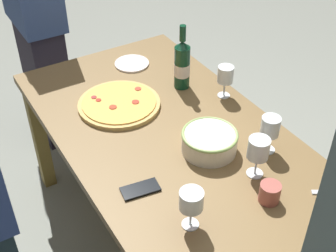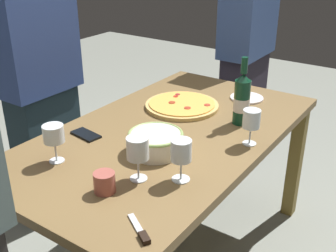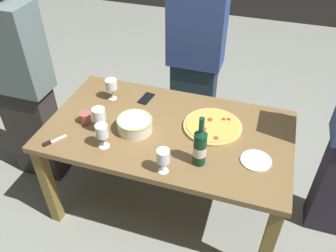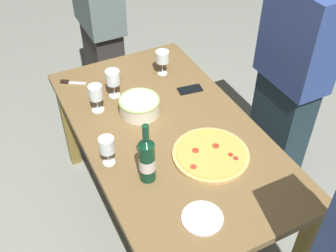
{
  "view_description": "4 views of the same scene",
  "coord_description": "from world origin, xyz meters",
  "px_view_note": "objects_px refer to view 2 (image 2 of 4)",
  "views": [
    {
      "loc": [
        -1.35,
        0.81,
        2.0
      ],
      "look_at": [
        0.0,
        0.0,
        0.77
      ],
      "focal_mm": 49.34,
      "sensor_mm": 36.0,
      "label": 1
    },
    {
      "loc": [
        -1.45,
        -1.0,
        1.59
      ],
      "look_at": [
        0.0,
        0.0,
        0.77
      ],
      "focal_mm": 44.92,
      "sensor_mm": 36.0,
      "label": 2
    },
    {
      "loc": [
        0.53,
        -1.65,
        2.19
      ],
      "look_at": [
        0.0,
        0.0,
        0.77
      ],
      "focal_mm": 36.73,
      "sensor_mm": 36.0,
      "label": 3
    },
    {
      "loc": [
        1.46,
        -0.73,
        2.21
      ],
      "look_at": [
        0.0,
        0.0,
        0.77
      ],
      "focal_mm": 43.81,
      "sensor_mm": 36.0,
      "label": 4
    }
  ],
  "objects_px": {
    "wine_glass_near_pizza": "(181,153)",
    "wine_glass_by_bottle": "(138,150)",
    "pizza": "(182,105)",
    "wine_bottle": "(242,99)",
    "serving_bowl": "(156,141)",
    "wine_glass_far_right": "(251,121)",
    "cup_amber": "(104,182)",
    "person_host": "(246,52)",
    "dining_table": "(168,148)",
    "person_guest_left": "(40,88)",
    "wine_glass_far_left": "(54,135)",
    "side_plate": "(247,98)",
    "pizza_knife": "(141,232)",
    "cell_phone": "(86,135)"
  },
  "relations": [
    {
      "from": "wine_glass_near_pizza",
      "to": "wine_glass_by_bottle",
      "type": "xyz_separation_m",
      "value": [
        -0.09,
        0.13,
        0.01
      ]
    },
    {
      "from": "pizza",
      "to": "wine_bottle",
      "type": "bearing_deg",
      "value": -91.52
    },
    {
      "from": "serving_bowl",
      "to": "pizza",
      "type": "bearing_deg",
      "value": 20.44
    },
    {
      "from": "pizza",
      "to": "wine_glass_far_right",
      "type": "bearing_deg",
      "value": -111.37
    },
    {
      "from": "cup_amber",
      "to": "person_host",
      "type": "xyz_separation_m",
      "value": [
        1.76,
        0.28,
        0.04
      ]
    },
    {
      "from": "dining_table",
      "to": "serving_bowl",
      "type": "distance_m",
      "value": 0.26
    },
    {
      "from": "dining_table",
      "to": "person_guest_left",
      "type": "distance_m",
      "value": 0.86
    },
    {
      "from": "wine_glass_near_pizza",
      "to": "cup_amber",
      "type": "xyz_separation_m",
      "value": [
        -0.22,
        0.18,
        -0.08
      ]
    },
    {
      "from": "wine_glass_near_pizza",
      "to": "cup_amber",
      "type": "relative_size",
      "value": 2.12
    },
    {
      "from": "wine_glass_far_left",
      "to": "side_plate",
      "type": "height_order",
      "value": "wine_glass_far_left"
    },
    {
      "from": "side_plate",
      "to": "wine_glass_by_bottle",
      "type": "bearing_deg",
      "value": -178.76
    },
    {
      "from": "person_host",
      "to": "pizza_knife",
      "type": "bearing_deg",
      "value": 7.44
    },
    {
      "from": "side_plate",
      "to": "person_host",
      "type": "bearing_deg",
      "value": 25.72
    },
    {
      "from": "serving_bowl",
      "to": "pizza_knife",
      "type": "relative_size",
      "value": 1.6
    },
    {
      "from": "dining_table",
      "to": "wine_glass_near_pizza",
      "type": "relative_size",
      "value": 9.7
    },
    {
      "from": "wine_glass_near_pizza",
      "to": "wine_glass_far_left",
      "type": "relative_size",
      "value": 1.04
    },
    {
      "from": "side_plate",
      "to": "wine_glass_far_left",
      "type": "bearing_deg",
      "value": 162.78
    },
    {
      "from": "cell_phone",
      "to": "pizza_knife",
      "type": "height_order",
      "value": "pizza_knife"
    },
    {
      "from": "cell_phone",
      "to": "person_host",
      "type": "bearing_deg",
      "value": -175.6
    },
    {
      "from": "dining_table",
      "to": "wine_glass_far_right",
      "type": "height_order",
      "value": "wine_glass_far_right"
    },
    {
      "from": "wine_glass_near_pizza",
      "to": "cup_amber",
      "type": "bearing_deg",
      "value": 140.78
    },
    {
      "from": "pizza_knife",
      "to": "wine_glass_far_right",
      "type": "bearing_deg",
      "value": -1.47
    },
    {
      "from": "wine_glass_far_right",
      "to": "person_host",
      "type": "bearing_deg",
      "value": 25.92
    },
    {
      "from": "side_plate",
      "to": "person_host",
      "type": "xyz_separation_m",
      "value": [
        0.63,
        0.31,
        0.07
      ]
    },
    {
      "from": "pizza",
      "to": "wine_glass_far_left",
      "type": "distance_m",
      "value": 0.78
    },
    {
      "from": "serving_bowl",
      "to": "cell_phone",
      "type": "height_order",
      "value": "serving_bowl"
    },
    {
      "from": "serving_bowl",
      "to": "side_plate",
      "type": "bearing_deg",
      "value": -3.67
    },
    {
      "from": "wine_glass_far_left",
      "to": "person_guest_left",
      "type": "relative_size",
      "value": 0.1
    },
    {
      "from": "pizza",
      "to": "pizza_knife",
      "type": "bearing_deg",
      "value": -154.08
    },
    {
      "from": "wine_glass_far_left",
      "to": "wine_glass_far_right",
      "type": "xyz_separation_m",
      "value": [
        0.58,
        -0.57,
        -0.0
      ]
    },
    {
      "from": "cell_phone",
      "to": "wine_glass_near_pizza",
      "type": "bearing_deg",
      "value": 91.36
    },
    {
      "from": "wine_glass_near_pizza",
      "to": "wine_glass_by_bottle",
      "type": "height_order",
      "value": "wine_glass_by_bottle"
    },
    {
      "from": "wine_glass_far_right",
      "to": "person_host",
      "type": "relative_size",
      "value": 0.1
    },
    {
      "from": "person_host",
      "to": "person_guest_left",
      "type": "relative_size",
      "value": 1.03
    },
    {
      "from": "serving_bowl",
      "to": "cup_amber",
      "type": "relative_size",
      "value": 2.99
    },
    {
      "from": "wine_glass_near_pizza",
      "to": "side_plate",
      "type": "relative_size",
      "value": 0.9
    },
    {
      "from": "person_host",
      "to": "wine_glass_near_pizza",
      "type": "bearing_deg",
      "value": 8.28
    },
    {
      "from": "serving_bowl",
      "to": "wine_glass_far_right",
      "type": "bearing_deg",
      "value": -45.08
    },
    {
      "from": "wine_bottle",
      "to": "pizza_knife",
      "type": "distance_m",
      "value": 0.93
    },
    {
      "from": "dining_table",
      "to": "wine_glass_far_left",
      "type": "height_order",
      "value": "wine_glass_far_left"
    },
    {
      "from": "pizza",
      "to": "serving_bowl",
      "type": "relative_size",
      "value": 1.66
    },
    {
      "from": "wine_glass_near_pizza",
      "to": "cell_phone",
      "type": "height_order",
      "value": "wine_glass_near_pizza"
    },
    {
      "from": "wine_glass_far_right",
      "to": "cell_phone",
      "type": "xyz_separation_m",
      "value": [
        -0.35,
        0.64,
        -0.11
      ]
    },
    {
      "from": "pizza_knife",
      "to": "person_guest_left",
      "type": "height_order",
      "value": "person_guest_left"
    },
    {
      "from": "wine_glass_by_bottle",
      "to": "pizza_knife",
      "type": "relative_size",
      "value": 1.19
    },
    {
      "from": "side_plate",
      "to": "dining_table",
      "type": "bearing_deg",
      "value": 167.74
    },
    {
      "from": "wine_glass_far_left",
      "to": "wine_glass_far_right",
      "type": "distance_m",
      "value": 0.82
    },
    {
      "from": "pizza",
      "to": "wine_glass_by_bottle",
      "type": "distance_m",
      "value": 0.73
    },
    {
      "from": "person_host",
      "to": "dining_table",
      "type": "bearing_deg",
      "value": 0.0
    },
    {
      "from": "dining_table",
      "to": "serving_bowl",
      "type": "bearing_deg",
      "value": -159.13
    }
  ]
}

